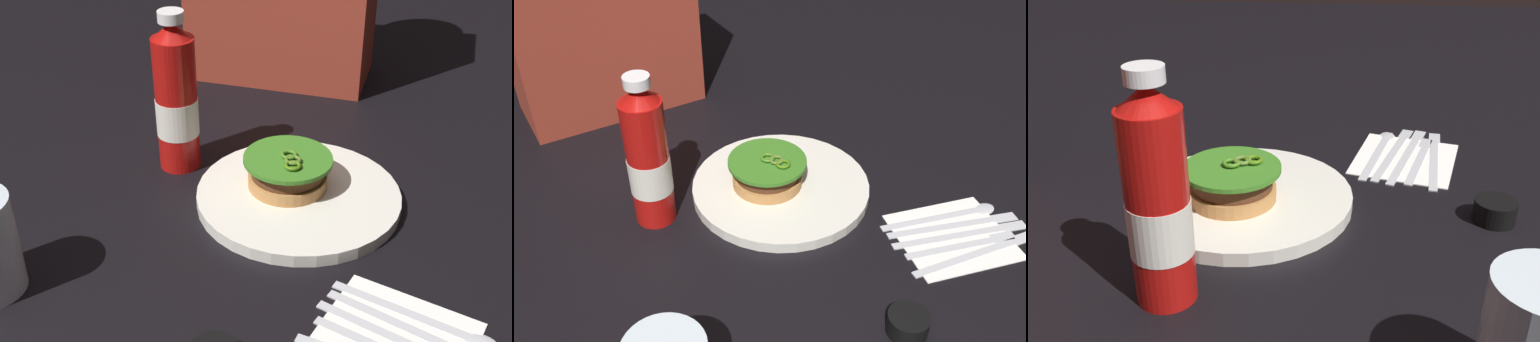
{
  "view_description": "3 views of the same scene",
  "coord_description": "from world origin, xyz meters",
  "views": [
    {
      "loc": [
        0.22,
        -0.63,
        0.54
      ],
      "look_at": [
        0.01,
        0.09,
        0.07
      ],
      "focal_mm": 47.61,
      "sensor_mm": 36.0,
      "label": 1
    },
    {
      "loc": [
        -0.35,
        -0.5,
        0.6
      ],
      "look_at": [
        0.02,
        0.11,
        0.07
      ],
      "focal_mm": 41.54,
      "sensor_mm": 36.0,
      "label": 2
    },
    {
      "loc": [
        -0.61,
        0.02,
        0.38
      ],
      "look_at": [
        0.01,
        0.08,
        0.07
      ],
      "focal_mm": 41.05,
      "sensor_mm": 36.0,
      "label": 3
    }
  ],
  "objects": [
    {
      "name": "ketchup_bottle",
      "position": [
        -0.14,
        0.18,
        0.11
      ],
      "size": [
        0.06,
        0.06,
        0.24
      ],
      "color": "#B0100D",
      "rests_on": "ground_plane"
    },
    {
      "name": "spoon_utensil",
      "position": [
        0.26,
        -0.06,
        0.0
      ],
      "size": [
        0.19,
        0.06,
        0.0
      ],
      "color": "silver",
      "rests_on": "napkin"
    },
    {
      "name": "burger_sandwich",
      "position": [
        0.04,
        0.14,
        0.04
      ],
      "size": [
        0.12,
        0.12,
        0.05
      ],
      "color": "#BC7E44",
      "rests_on": "dinner_plate"
    },
    {
      "name": "ground_plane",
      "position": [
        0.0,
        0.0,
        0.0
      ],
      "size": [
        3.0,
        3.0,
        0.0
      ],
      "primitive_type": "plane",
      "color": "black"
    },
    {
      "name": "table_knife",
      "position": [
        0.25,
        -0.08,
        0.0
      ],
      "size": [
        0.2,
        0.08,
        0.0
      ],
      "color": "silver",
      "rests_on": "napkin"
    },
    {
      "name": "dinner_plate",
      "position": [
        0.06,
        0.13,
        0.01
      ],
      "size": [
        0.28,
        0.28,
        0.02
      ],
      "primitive_type": "cylinder",
      "color": "silver",
      "rests_on": "ground_plane"
    },
    {
      "name": "napkin",
      "position": [
        0.22,
        -0.09,
        0.0
      ],
      "size": [
        0.19,
        0.18,
        0.0
      ],
      "primitive_type": "cube",
      "rotation": [
        0.0,
        0.0,
        -0.25
      ],
      "color": "white",
      "rests_on": "ground_plane"
    }
  ]
}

